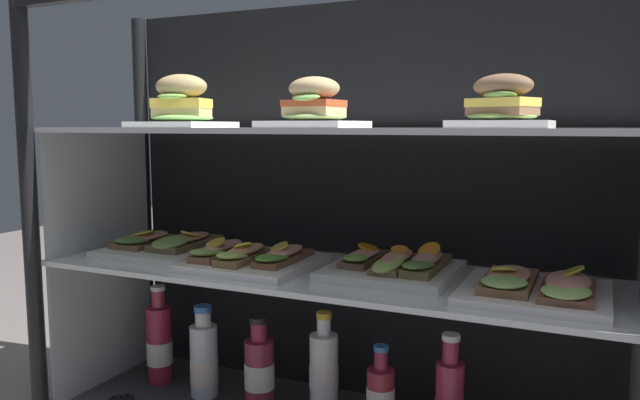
{
  "coord_description": "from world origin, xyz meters",
  "views": [
    {
      "loc": [
        0.55,
        -1.19,
        0.7
      ],
      "look_at": [
        0.0,
        0.0,
        0.54
      ],
      "focal_mm": 34.76,
      "sensor_mm": 36.0,
      "label": 1
    }
  ],
  "objects": [
    {
      "name": "case_frame",
      "position": [
        0.0,
        0.11,
        0.54
      ],
      "size": [
        1.32,
        0.42,
        0.99
      ],
      "color": "black",
      "rests_on": "ground"
    },
    {
      "name": "riser_lower_tier",
      "position": [
        0.0,
        0.0,
        0.2
      ],
      "size": [
        1.25,
        0.35,
        0.35
      ],
      "color": "silver",
      "rests_on": "case_base_deck"
    },
    {
      "name": "shelf_lower_glass",
      "position": [
        0.0,
        0.0,
        0.38
      ],
      "size": [
        1.27,
        0.37,
        0.01
      ],
      "primitive_type": "cube",
      "color": "silver",
      "rests_on": "riser_lower_tier"
    },
    {
      "name": "riser_upper_tier",
      "position": [
        0.0,
        0.0,
        0.54
      ],
      "size": [
        1.25,
        0.35,
        0.3
      ],
      "color": "silver",
      "rests_on": "shelf_lower_glass"
    },
    {
      "name": "shelf_upper_glass",
      "position": [
        0.0,
        0.0,
        0.69
      ],
      "size": [
        1.27,
        0.37,
        0.01
      ],
      "primitive_type": "cube",
      "color": "silver",
      "rests_on": "riser_upper_tier"
    },
    {
      "name": "plated_roll_sandwich_near_right_corner",
      "position": [
        -0.37,
        0.02,
        0.74
      ],
      "size": [
        0.19,
        0.19,
        0.12
      ],
      "color": "white",
      "rests_on": "shelf_upper_glass"
    },
    {
      "name": "plated_roll_sandwich_far_right",
      "position": [
        -0.01,
        -0.01,
        0.73
      ],
      "size": [
        0.19,
        0.19,
        0.11
      ],
      "color": "white",
      "rests_on": "shelf_upper_glass"
    },
    {
      "name": "plated_roll_sandwich_right_of_center",
      "position": [
        0.37,
        0.0,
        0.73
      ],
      "size": [
        0.18,
        0.18,
        0.1
      ],
      "color": "white",
      "rests_on": "shelf_upper_glass"
    },
    {
      "name": "open_sandwich_tray_far_right",
      "position": [
        -0.43,
        0.01,
        0.41
      ],
      "size": [
        0.26,
        0.26,
        0.06
      ],
      "color": "white",
      "rests_on": "shelf_lower_glass"
    },
    {
      "name": "open_sandwich_tray_mid_right",
      "position": [
        -0.15,
        -0.03,
        0.41
      ],
      "size": [
        0.26,
        0.26,
        0.06
      ],
      "color": "white",
      "rests_on": "shelf_lower_glass"
    },
    {
      "name": "open_sandwich_tray_right_of_center",
      "position": [
        0.16,
        0.03,
        0.41
      ],
      "size": [
        0.26,
        0.26,
        0.07
      ],
      "color": "white",
      "rests_on": "shelf_lower_glass"
    },
    {
      "name": "open_sandwich_tray_left_of_center",
      "position": [
        0.45,
        -0.03,
        0.41
      ],
      "size": [
        0.26,
        0.26,
        0.06
      ],
      "color": "white",
      "rests_on": "shelf_lower_glass"
    },
    {
      "name": "juice_bottle_back_center",
      "position": [
        -0.49,
        0.06,
        0.13
      ],
      "size": [
        0.07,
        0.07,
        0.26
      ],
      "color": "#A1223C",
      "rests_on": "case_base_deck"
    },
    {
      "name": "juice_bottle_front_fourth",
      "position": [
        -0.33,
        0.03,
        0.12
      ],
      "size": [
        0.07,
        0.07,
        0.23
      ],
      "color": "white",
      "rests_on": "case_base_deck"
    },
    {
      "name": "juice_bottle_front_second",
      "position": [
        -0.18,
        0.04,
        0.12
      ],
      "size": [
        0.07,
        0.07,
        0.22
      ],
      "color": "#902B45",
      "rests_on": "case_base_deck"
    },
    {
      "name": "juice_bottle_front_middle",
      "position": [
        -0.02,
        0.06,
        0.13
      ],
      "size": [
        0.07,
        0.07,
        0.24
      ],
      "color": "white",
      "rests_on": "case_base_deck"
    },
    {
      "name": "juice_bottle_front_left_end",
      "position": [
        0.13,
        0.03,
        0.11
      ],
      "size": [
        0.06,
        0.06,
        0.2
      ],
      "color": "#A02A39",
      "rests_on": "case_base_deck"
    }
  ]
}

